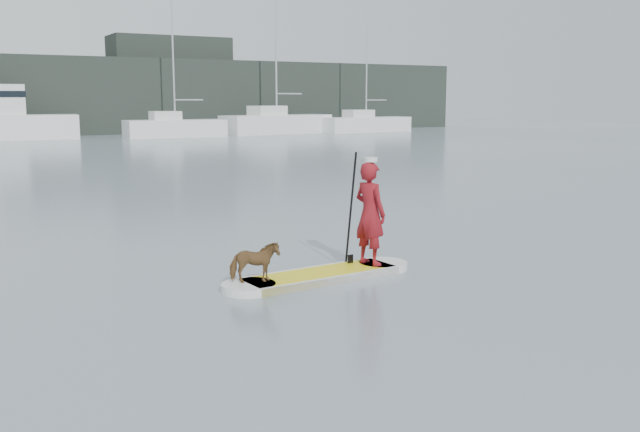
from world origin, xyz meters
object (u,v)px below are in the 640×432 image
paddleboard (320,276)px  sailboat_f (276,122)px  paddler (370,214)px  dog (254,262)px  sailboat_e (175,127)px  sailboat_g (365,123)px

paddleboard → sailboat_f: 47.18m
paddler → sailboat_f: size_ratio=0.12×
dog → paddler: bearing=-70.6°
dog → sailboat_e: size_ratio=0.07×
sailboat_e → paddler: bearing=-102.8°
paddleboard → paddler: 1.31m
dog → sailboat_g: size_ratio=0.07×
paddleboard → sailboat_f: bearing=60.6°
paddleboard → sailboat_f: sailboat_f is taller
paddleboard → dog: size_ratio=4.62×
sailboat_e → dog: bearing=-105.5°
paddleboard → dog: dog is taller
paddler → sailboat_g: sailboat_g is taller
dog → sailboat_f: sailboat_f is taller
paddler → dog: paddler is taller
paddleboard → sailboat_g: bearing=51.9°
sailboat_g → paddleboard: bearing=-127.9°
sailboat_f → paddler: bearing=-124.5°
dog → sailboat_f: size_ratio=0.05×
paddleboard → sailboat_g: sailboat_g is taller
paddler → sailboat_g: (26.84, 41.56, -0.21)m
sailboat_g → sailboat_f: bearing=167.8°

